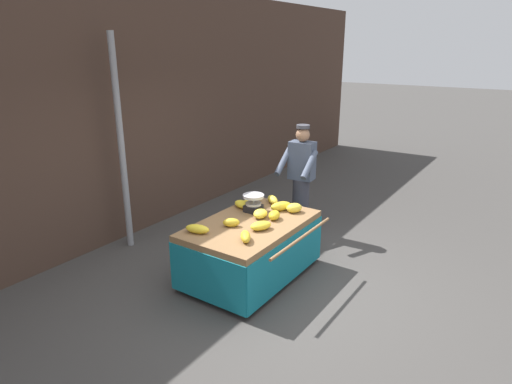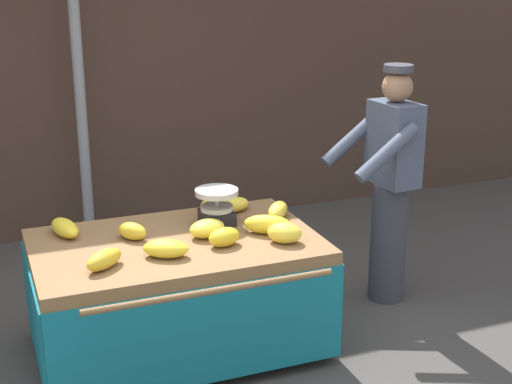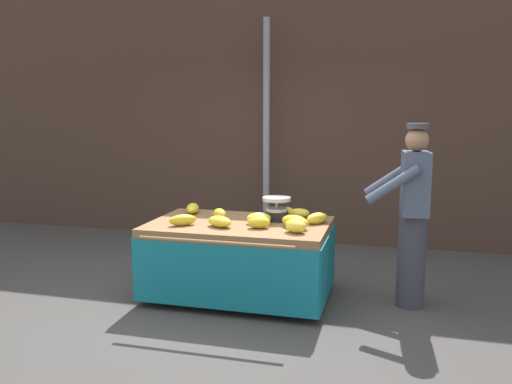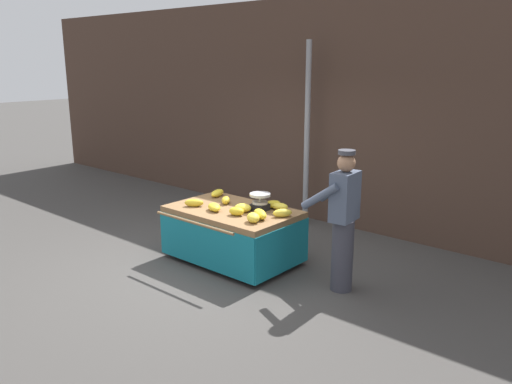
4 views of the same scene
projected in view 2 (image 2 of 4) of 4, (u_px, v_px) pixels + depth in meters
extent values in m
cube|color=#473328|center=(84.00, 24.00, 6.30)|extent=(16.00, 0.24, 3.71)
cylinder|color=gray|center=(78.00, 72.00, 5.99)|extent=(0.09, 0.09, 3.02)
cube|color=olive|center=(176.00, 246.00, 4.51)|extent=(1.73, 1.09, 0.08)
cylinder|color=black|center=(50.00, 324.00, 4.35)|extent=(0.05, 0.66, 0.66)
cylinder|color=#B7B7BC|center=(45.00, 325.00, 4.34)|extent=(0.01, 0.12, 0.12)
cylinder|color=black|center=(292.00, 283.00, 4.90)|extent=(0.05, 0.66, 0.66)
cylinder|color=#B7B7BC|center=(296.00, 283.00, 4.91)|extent=(0.01, 0.12, 0.12)
cylinder|color=#4C4742|center=(159.00, 274.00, 5.04)|extent=(0.05, 0.05, 0.67)
cube|color=#147284|center=(204.00, 337.00, 4.13)|extent=(1.73, 0.02, 0.60)
cube|color=#147284|center=(156.00, 265.00, 5.10)|extent=(1.73, 0.02, 0.60)
cube|color=#147284|center=(35.00, 321.00, 4.31)|extent=(0.02, 1.09, 0.60)
cube|color=#147284|center=(303.00, 276.00, 4.92)|extent=(0.02, 1.09, 0.60)
cylinder|color=olive|center=(213.00, 291.00, 3.86)|extent=(1.38, 0.04, 0.04)
cube|color=black|center=(217.00, 217.00, 4.76)|extent=(0.20, 0.20, 0.09)
cylinder|color=#B7B7BC|center=(217.00, 203.00, 4.73)|extent=(0.02, 0.02, 0.11)
cylinder|color=#B7B7BC|center=(217.00, 192.00, 4.71)|extent=(0.28, 0.28, 0.03)
cylinder|color=#B7B7BC|center=(217.00, 208.00, 4.74)|extent=(0.21, 0.21, 0.03)
ellipsoid|color=yellow|center=(166.00, 249.00, 4.23)|extent=(0.31, 0.26, 0.10)
ellipsoid|color=gold|center=(132.00, 231.00, 4.50)|extent=(0.21, 0.23, 0.11)
ellipsoid|color=gold|center=(104.00, 259.00, 4.08)|extent=(0.27, 0.25, 0.11)
ellipsoid|color=yellow|center=(278.00, 210.00, 4.87)|extent=(0.24, 0.27, 0.11)
ellipsoid|color=yellow|center=(207.00, 228.00, 4.54)|extent=(0.27, 0.23, 0.11)
ellipsoid|color=yellow|center=(234.00, 205.00, 5.00)|extent=(0.26, 0.21, 0.09)
ellipsoid|color=yellow|center=(267.00, 224.00, 4.59)|extent=(0.33, 0.26, 0.12)
ellipsoid|color=yellow|center=(284.00, 233.00, 4.45)|extent=(0.26, 0.25, 0.12)
ellipsoid|color=yellow|center=(65.00, 228.00, 4.56)|extent=(0.20, 0.32, 0.10)
ellipsoid|color=yellow|center=(212.00, 207.00, 4.95)|extent=(0.24, 0.31, 0.10)
ellipsoid|color=gold|center=(224.00, 237.00, 4.40)|extent=(0.24, 0.19, 0.11)
cylinder|color=#383842|center=(388.00, 242.00, 5.32)|extent=(0.26, 0.26, 0.88)
cube|color=#475166|center=(394.00, 144.00, 5.09)|extent=(0.26, 0.40, 0.58)
sphere|color=#9E7051|center=(397.00, 87.00, 4.97)|extent=(0.21, 0.21, 0.21)
cylinder|color=#3F3F47|center=(398.00, 68.00, 4.94)|extent=(0.20, 0.20, 0.05)
cylinder|color=#475166|center=(387.00, 152.00, 4.82)|extent=(0.48, 0.13, 0.37)
cylinder|color=#475166|center=(351.00, 139.00, 5.18)|extent=(0.48, 0.13, 0.37)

